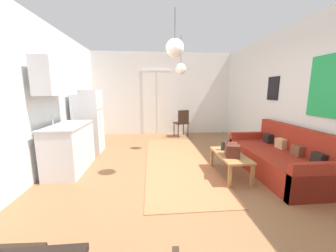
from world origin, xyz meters
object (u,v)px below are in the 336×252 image
(refrigerator, at_px, (88,121))
(pendant_lamp_near, at_px, (175,48))
(pendant_lamp_far, at_px, (181,69))
(handbag, at_px, (232,150))
(coffee_table, at_px, (230,157))
(accent_chair, at_px, (182,122))
(couch, at_px, (279,159))
(bamboo_vase, at_px, (223,145))

(refrigerator, bearing_deg, pendant_lamp_near, -40.00)
(pendant_lamp_near, relative_size, pendant_lamp_far, 0.84)
(handbag, bearing_deg, pendant_lamp_far, 110.84)
(refrigerator, bearing_deg, pendant_lamp_far, -1.95)
(coffee_table, bearing_deg, accent_chair, 97.20)
(accent_chair, bearing_deg, coffee_table, 79.99)
(pendant_lamp_far, bearing_deg, refrigerator, 178.05)
(accent_chair, distance_m, pendant_lamp_far, 2.15)
(couch, xyz_separation_m, coffee_table, (-0.97, -0.03, 0.08))
(bamboo_vase, height_order, accent_chair, accent_chair)
(refrigerator, height_order, pendant_lamp_near, pendant_lamp_near)
(pendant_lamp_far, bearing_deg, handbag, -69.16)
(coffee_table, height_order, handbag, handbag)
(pendant_lamp_near, bearing_deg, handbag, -9.12)
(coffee_table, bearing_deg, refrigerator, 150.18)
(couch, height_order, refrigerator, refrigerator)
(bamboo_vase, xyz_separation_m, accent_chair, (-0.35, 2.86, 0.02))
(coffee_table, relative_size, handbag, 2.62)
(pendant_lamp_far, bearing_deg, coffee_table, -67.47)
(coffee_table, distance_m, accent_chair, 3.13)
(couch, distance_m, accent_chair, 3.37)
(pendant_lamp_near, xyz_separation_m, pendant_lamp_far, (0.34, 1.57, -0.16))
(refrigerator, height_order, pendant_lamp_far, pendant_lamp_far)
(couch, bearing_deg, coffee_table, -178.43)
(couch, relative_size, accent_chair, 2.29)
(couch, relative_size, coffee_table, 2.11)
(couch, distance_m, pendant_lamp_far, 2.91)
(accent_chair, bearing_deg, refrigerator, 11.16)
(coffee_table, xyz_separation_m, handbag, (-0.02, -0.10, 0.17))
(handbag, bearing_deg, couch, 7.28)
(pendant_lamp_near, distance_m, pendant_lamp_far, 1.61)
(accent_chair, bearing_deg, couch, 96.59)
(couch, distance_m, coffee_table, 0.97)
(pendant_lamp_far, bearing_deg, accent_chair, 79.13)
(bamboo_vase, xyz_separation_m, handbag, (0.03, -0.35, 0.02))
(accent_chair, bearing_deg, pendant_lamp_near, 61.19)
(bamboo_vase, relative_size, pendant_lamp_near, 0.52)
(handbag, relative_size, pendant_lamp_near, 0.50)
(couch, bearing_deg, bamboo_vase, 167.57)
(bamboo_vase, bearing_deg, refrigerator, 153.56)
(refrigerator, bearing_deg, handbag, -31.39)
(bamboo_vase, distance_m, refrigerator, 3.29)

